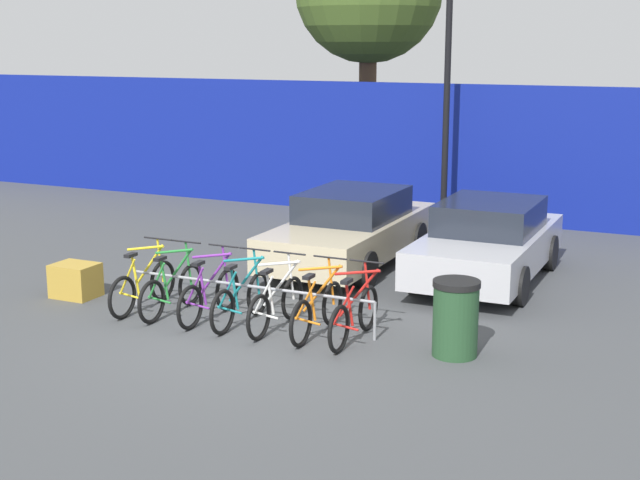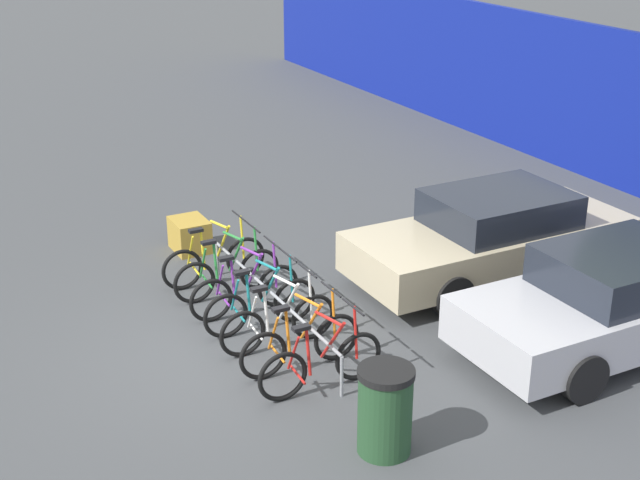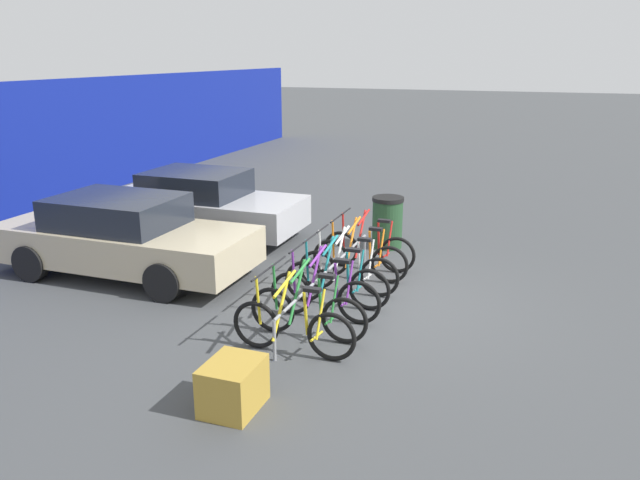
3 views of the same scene
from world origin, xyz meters
TOP-DOWN VIEW (x-y plane):
  - ground_plane at (0.00, 0.00)m, footprint 120.00×120.00m
  - bike_rack at (-0.30, 0.68)m, footprint 4.09×0.04m
  - bicycle_yellow at (-2.08, 0.53)m, footprint 0.68×1.71m
  - bicycle_green at (-1.55, 0.53)m, footprint 0.68×1.71m
  - bicycle_purple at (-0.88, 0.53)m, footprint 0.68×1.71m
  - bicycle_teal at (-0.33, 0.53)m, footprint 0.68×1.71m
  - bicycle_white at (0.25, 0.53)m, footprint 0.68×1.71m
  - bicycle_orange at (0.91, 0.53)m, footprint 0.68×1.71m
  - bicycle_red at (1.47, 0.53)m, footprint 0.68×1.71m
  - car_beige at (-0.25, 4.48)m, footprint 1.91×4.57m
  - car_silver at (2.32, 4.47)m, footprint 1.91×4.28m
  - trash_bin at (2.91, 0.55)m, footprint 0.63×0.63m
  - cargo_crate at (-3.50, 0.64)m, footprint 0.70×0.56m

SIDE VIEW (x-z plane):
  - ground_plane at x=0.00m, z-range 0.00..0.00m
  - cargo_crate at x=-3.50m, z-range 0.00..0.55m
  - bicycle_yellow at x=-2.08m, z-range -0.15..0.90m
  - bicycle_green at x=-1.55m, z-range -0.15..0.90m
  - bicycle_purple at x=-0.88m, z-range -0.15..0.90m
  - bicycle_teal at x=-0.33m, z-range -0.15..0.90m
  - bicycle_white at x=0.25m, z-range -0.15..0.90m
  - bicycle_orange at x=0.91m, z-range -0.15..0.90m
  - bicycle_red at x=1.47m, z-range -0.15..0.90m
  - bike_rack at x=-0.30m, z-range 0.21..0.78m
  - trash_bin at x=2.91m, z-range 0.00..1.03m
  - car_silver at x=2.32m, z-range -0.01..1.39m
  - car_beige at x=-0.25m, z-range -0.01..1.39m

